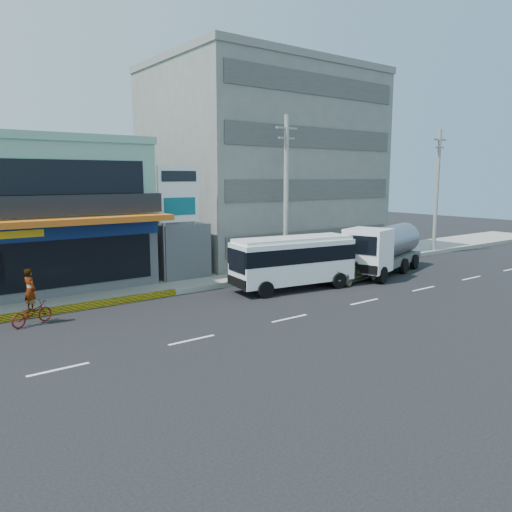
{
  "coord_description": "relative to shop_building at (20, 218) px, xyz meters",
  "views": [
    {
      "loc": [
        -14.16,
        -16.36,
        6.25
      ],
      "look_at": [
        1.18,
        4.08,
        2.2
      ],
      "focal_mm": 35.0,
      "sensor_mm": 36.0,
      "label": 1
    }
  ],
  "objects": [
    {
      "name": "ground",
      "position": [
        8.0,
        -13.95,
        -4.0
      ],
      "size": [
        120.0,
        120.0,
        0.0
      ],
      "primitive_type": "plane",
      "color": "black",
      "rests_on": "ground"
    },
    {
      "name": "sidewalk",
      "position": [
        13.0,
        -4.45,
        -3.85
      ],
      "size": [
        70.0,
        5.0,
        0.3
      ],
      "primitive_type": "cube",
      "color": "gray",
      "rests_on": "ground"
    },
    {
      "name": "shop_building",
      "position": [
        0.0,
        0.0,
        0.0
      ],
      "size": [
        12.4,
        11.7,
        8.0
      ],
      "color": "#4B4B50",
      "rests_on": "ground"
    },
    {
      "name": "concrete_building",
      "position": [
        18.0,
        1.05,
        3.0
      ],
      "size": [
        16.0,
        12.0,
        14.0
      ],
      "primitive_type": "cube",
      "color": "gray",
      "rests_on": "ground"
    },
    {
      "name": "gap_structure",
      "position": [
        8.0,
        -1.95,
        -2.25
      ],
      "size": [
        3.0,
        6.0,
        3.5
      ],
      "primitive_type": "cube",
      "color": "#4B4B50",
      "rests_on": "ground"
    },
    {
      "name": "satellite_dish",
      "position": [
        8.0,
        -2.95,
        -0.42
      ],
      "size": [
        1.5,
        1.5,
        0.15
      ],
      "primitive_type": "cylinder",
      "color": "slate",
      "rests_on": "gap_structure"
    },
    {
      "name": "billboard",
      "position": [
        7.5,
        -4.75,
        0.93
      ],
      "size": [
        2.6,
        0.18,
        6.9
      ],
      "color": "gray",
      "rests_on": "ground"
    },
    {
      "name": "utility_pole_near",
      "position": [
        14.0,
        -6.55,
        1.15
      ],
      "size": [
        1.6,
        0.3,
        10.0
      ],
      "color": "#999993",
      "rests_on": "ground"
    },
    {
      "name": "utility_pole_far",
      "position": [
        30.0,
        -6.55,
        1.15
      ],
      "size": [
        1.6,
        0.3,
        10.0
      ],
      "color": "#999993",
      "rests_on": "ground"
    },
    {
      "name": "minibus",
      "position": [
        12.0,
        -9.56,
        -2.24
      ],
      "size": [
        7.29,
        3.27,
        2.95
      ],
      "color": "white",
      "rests_on": "ground"
    },
    {
      "name": "sedan",
      "position": [
        16.03,
        -10.1,
        -3.26
      ],
      "size": [
        4.51,
        2.31,
        1.47
      ],
      "primitive_type": "imported",
      "rotation": [
        0.0,
        0.0,
        1.71
      ],
      "color": "tan",
      "rests_on": "ground"
    },
    {
      "name": "tanker_truck",
      "position": [
        19.67,
        -9.63,
        -2.3
      ],
      "size": [
        8.33,
        4.6,
        3.15
      ],
      "color": "white",
      "rests_on": "ground"
    },
    {
      "name": "motorcycle_rider",
      "position": [
        -1.45,
        -8.05,
        -3.19
      ],
      "size": [
        2.02,
        1.34,
        2.45
      ],
      "color": "#51120B",
      "rests_on": "ground"
    }
  ]
}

